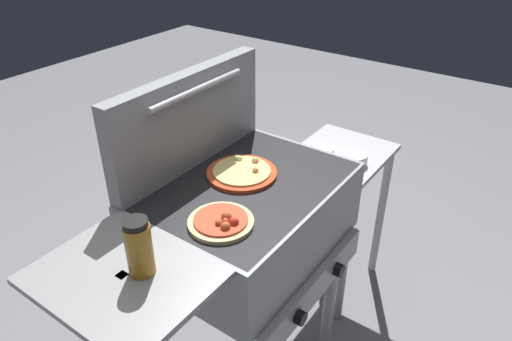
{
  "coord_description": "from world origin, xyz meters",
  "views": [
    {
      "loc": [
        -0.96,
        -0.72,
        1.66
      ],
      "look_at": [
        0.05,
        0.0,
        0.92
      ],
      "focal_mm": 33.25,
      "sensor_mm": 36.0,
      "label": 1
    }
  ],
  "objects_px": {
    "prep_table": "(336,192)",
    "topping_bowl_far": "(353,159)",
    "grill": "(245,224)",
    "sauce_jar": "(139,247)",
    "pizza_cheese": "(242,172)",
    "pizza_pepperoni": "(222,222)",
    "topping_bowl_near": "(320,153)"
  },
  "relations": [
    {
      "from": "grill",
      "to": "topping_bowl_near",
      "type": "bearing_deg",
      "value": 5.52
    },
    {
      "from": "sauce_jar",
      "to": "prep_table",
      "type": "relative_size",
      "value": 0.21
    },
    {
      "from": "pizza_cheese",
      "to": "sauce_jar",
      "type": "height_order",
      "value": "sauce_jar"
    },
    {
      "from": "pizza_pepperoni",
      "to": "prep_table",
      "type": "xyz_separation_m",
      "value": [
        0.86,
        0.07,
        -0.4
      ]
    },
    {
      "from": "prep_table",
      "to": "topping_bowl_near",
      "type": "xyz_separation_m",
      "value": [
        -0.08,
        0.05,
        0.22
      ]
    },
    {
      "from": "pizza_cheese",
      "to": "pizza_pepperoni",
      "type": "bearing_deg",
      "value": -155.15
    },
    {
      "from": "grill",
      "to": "prep_table",
      "type": "bearing_deg",
      "value": 0.37
    },
    {
      "from": "topping_bowl_near",
      "to": "sauce_jar",
      "type": "bearing_deg",
      "value": -175.32
    },
    {
      "from": "pizza_pepperoni",
      "to": "prep_table",
      "type": "relative_size",
      "value": 0.25
    },
    {
      "from": "grill",
      "to": "sauce_jar",
      "type": "bearing_deg",
      "value": -176.49
    },
    {
      "from": "grill",
      "to": "pizza_cheese",
      "type": "distance_m",
      "value": 0.17
    },
    {
      "from": "pizza_cheese",
      "to": "prep_table",
      "type": "height_order",
      "value": "pizza_cheese"
    },
    {
      "from": "sauce_jar",
      "to": "prep_table",
      "type": "height_order",
      "value": "sauce_jar"
    },
    {
      "from": "grill",
      "to": "prep_table",
      "type": "distance_m",
      "value": 0.72
    },
    {
      "from": "sauce_jar",
      "to": "topping_bowl_far",
      "type": "bearing_deg",
      "value": -2.68
    },
    {
      "from": "topping_bowl_far",
      "to": "pizza_cheese",
      "type": "bearing_deg",
      "value": 168.22
    },
    {
      "from": "sauce_jar",
      "to": "grill",
      "type": "bearing_deg",
      "value": 3.51
    },
    {
      "from": "pizza_pepperoni",
      "to": "topping_bowl_far",
      "type": "bearing_deg",
      "value": -0.87
    },
    {
      "from": "grill",
      "to": "topping_bowl_far",
      "type": "height_order",
      "value": "grill"
    },
    {
      "from": "pizza_cheese",
      "to": "prep_table",
      "type": "bearing_deg",
      "value": -3.67
    },
    {
      "from": "prep_table",
      "to": "topping_bowl_far",
      "type": "xyz_separation_m",
      "value": [
        -0.05,
        -0.08,
        0.22
      ]
    },
    {
      "from": "pizza_cheese",
      "to": "prep_table",
      "type": "relative_size",
      "value": 0.31
    },
    {
      "from": "grill",
      "to": "topping_bowl_near",
      "type": "height_order",
      "value": "grill"
    },
    {
      "from": "prep_table",
      "to": "topping_bowl_far",
      "type": "relative_size",
      "value": 6.34
    },
    {
      "from": "grill",
      "to": "topping_bowl_far",
      "type": "xyz_separation_m",
      "value": [
        0.62,
        -0.08,
        -0.03
      ]
    },
    {
      "from": "pizza_cheese",
      "to": "sauce_jar",
      "type": "relative_size",
      "value": 1.49
    },
    {
      "from": "pizza_pepperoni",
      "to": "grill",
      "type": "bearing_deg",
      "value": 18.75
    },
    {
      "from": "pizza_cheese",
      "to": "grill",
      "type": "bearing_deg",
      "value": -136.19
    },
    {
      "from": "grill",
      "to": "sauce_jar",
      "type": "relative_size",
      "value": 6.58
    },
    {
      "from": "grill",
      "to": "topping_bowl_far",
      "type": "bearing_deg",
      "value": -6.93
    },
    {
      "from": "sauce_jar",
      "to": "pizza_cheese",
      "type": "bearing_deg",
      "value": 8.48
    },
    {
      "from": "pizza_cheese",
      "to": "sauce_jar",
      "type": "xyz_separation_m",
      "value": [
        -0.48,
        -0.07,
        0.06
      ]
    }
  ]
}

